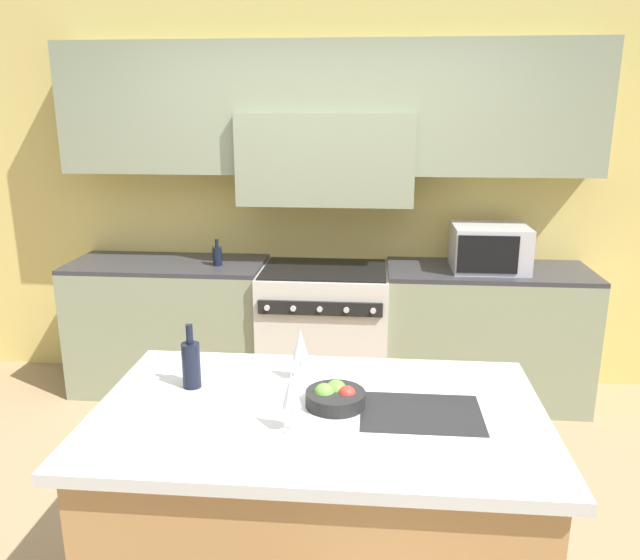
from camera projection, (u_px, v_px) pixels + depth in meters
ground_plane at (297, 539)px, 2.97m from camera, size 10.00×10.00×0.00m
back_cabinetry at (328, 165)px, 4.33m from camera, size 10.00×0.46×2.70m
back_counter at (324, 330)px, 4.39m from camera, size 3.58×0.62×0.94m
range_stove at (324, 332)px, 4.37m from camera, size 0.87×0.70×0.92m
microwave at (489, 248)px, 4.13m from camera, size 0.49×0.43×0.30m
kitchen_island at (319, 515)px, 2.41m from camera, size 1.65×1.00×0.91m
wine_bottle at (191, 363)px, 2.45m from camera, size 0.07×0.07×0.26m
wine_glass_near at (291, 392)px, 2.10m from camera, size 0.07×0.07×0.22m
wine_glass_far at (300, 346)px, 2.50m from camera, size 0.07×0.07×0.22m
fruit_bowl at (335, 397)px, 2.32m from camera, size 0.22×0.22×0.08m
oil_bottle_on_counter at (217, 255)px, 4.26m from camera, size 0.07×0.07×0.18m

